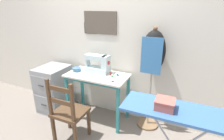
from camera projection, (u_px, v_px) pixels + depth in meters
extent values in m
plane|color=gray|center=(91.00, 126.00, 2.66)|extent=(14.00, 14.00, 0.00)
cube|color=silver|center=(106.00, 37.00, 2.69)|extent=(10.00, 0.05, 2.55)
cube|color=brown|center=(100.00, 23.00, 2.61)|extent=(0.54, 0.02, 0.33)
cube|color=black|center=(90.00, 28.00, 2.71)|extent=(0.21, 0.01, 0.17)
cube|color=silver|center=(97.00, 75.00, 2.60)|extent=(0.93, 0.49, 0.02)
cube|color=teal|center=(90.00, 83.00, 2.44)|extent=(0.85, 0.03, 0.04)
cube|color=teal|center=(68.00, 98.00, 2.73)|extent=(0.04, 0.04, 0.74)
cube|color=teal|center=(118.00, 111.00, 2.40)|extent=(0.04, 0.04, 0.74)
cube|color=teal|center=(82.00, 88.00, 3.07)|extent=(0.04, 0.04, 0.74)
cube|color=teal|center=(128.00, 97.00, 2.75)|extent=(0.04, 0.04, 0.74)
cube|color=silver|center=(97.00, 70.00, 2.68)|extent=(0.38, 0.19, 0.08)
cube|color=silver|center=(106.00, 62.00, 2.58)|extent=(0.09, 0.16, 0.19)
cube|color=silver|center=(96.00, 57.00, 2.62)|extent=(0.33, 0.14, 0.07)
cube|color=silver|center=(88.00, 62.00, 2.71)|extent=(0.04, 0.10, 0.12)
cylinder|color=#B22D2D|center=(109.00, 63.00, 2.56)|extent=(0.02, 0.06, 0.06)
cylinder|color=#99999E|center=(106.00, 55.00, 2.54)|extent=(0.01, 0.01, 0.02)
cylinder|color=teal|center=(77.00, 69.00, 2.73)|extent=(0.13, 0.13, 0.06)
cylinder|color=#243D54|center=(77.00, 68.00, 2.72)|extent=(0.10, 0.10, 0.01)
cube|color=silver|center=(117.00, 80.00, 2.39)|extent=(0.07, 0.11, 0.00)
cube|color=silver|center=(118.00, 81.00, 2.38)|extent=(0.09, 0.09, 0.00)
torus|color=black|center=(113.00, 82.00, 2.35)|extent=(0.03, 0.03, 0.01)
torus|color=black|center=(112.00, 82.00, 2.35)|extent=(0.03, 0.03, 0.01)
cylinder|color=red|center=(111.00, 73.00, 2.59)|extent=(0.03, 0.03, 0.04)
cylinder|color=beige|center=(111.00, 72.00, 2.59)|extent=(0.04, 0.04, 0.00)
cylinder|color=beige|center=(111.00, 75.00, 2.60)|extent=(0.04, 0.04, 0.00)
cylinder|color=green|center=(112.00, 76.00, 2.51)|extent=(0.03, 0.03, 0.03)
cylinder|color=beige|center=(112.00, 75.00, 2.50)|extent=(0.03, 0.03, 0.00)
cylinder|color=beige|center=(112.00, 77.00, 2.51)|extent=(0.03, 0.03, 0.00)
cylinder|color=#2875C1|center=(117.00, 75.00, 2.55)|extent=(0.03, 0.03, 0.04)
cylinder|color=beige|center=(118.00, 73.00, 2.54)|extent=(0.04, 0.04, 0.00)
cylinder|color=beige|center=(117.00, 76.00, 2.55)|extent=(0.04, 0.04, 0.00)
cube|color=#513823|center=(70.00, 112.00, 2.28)|extent=(0.40, 0.38, 0.04)
cube|color=#513823|center=(69.00, 116.00, 2.56)|extent=(0.04, 0.04, 0.40)
cube|color=#513823|center=(89.00, 122.00, 2.43)|extent=(0.04, 0.04, 0.40)
cube|color=#513823|center=(54.00, 130.00, 2.28)|extent=(0.04, 0.04, 0.40)
cube|color=#513823|center=(75.00, 137.00, 2.15)|extent=(0.04, 0.04, 0.40)
cube|color=#513823|center=(49.00, 97.00, 2.12)|extent=(0.04, 0.04, 0.48)
cube|color=#513823|center=(72.00, 103.00, 1.99)|extent=(0.04, 0.04, 0.48)
cube|color=#513823|center=(59.00, 89.00, 2.00)|extent=(0.34, 0.02, 0.06)
cube|color=#513823|center=(61.00, 102.00, 2.06)|extent=(0.34, 0.02, 0.06)
cube|color=#93999E|center=(54.00, 89.00, 2.99)|extent=(0.44, 0.52, 0.78)
cube|color=gray|center=(41.00, 86.00, 2.71)|extent=(0.40, 0.01, 0.28)
cube|color=#333338|center=(41.00, 86.00, 2.70)|extent=(0.10, 0.01, 0.02)
cube|color=gray|center=(44.00, 105.00, 2.83)|extent=(0.40, 0.01, 0.28)
cube|color=#333338|center=(44.00, 105.00, 2.82)|extent=(0.10, 0.01, 0.02)
cylinder|color=#846647|center=(147.00, 123.00, 2.70)|extent=(0.32, 0.32, 0.03)
cylinder|color=#ADA89E|center=(150.00, 96.00, 2.53)|extent=(0.03, 0.03, 0.93)
ellipsoid|color=black|center=(153.00, 52.00, 2.30)|extent=(0.31, 0.23, 0.57)
sphere|color=brown|center=(155.00, 29.00, 2.20)|extent=(0.06, 0.06, 0.06)
cube|color=teal|center=(151.00, 56.00, 2.21)|extent=(0.27, 0.01, 0.48)
cube|color=#3D6BAD|center=(182.00, 112.00, 1.51)|extent=(1.04, 0.37, 0.02)
cube|color=#AD564C|center=(165.00, 104.00, 1.53)|extent=(0.16, 0.16, 0.08)
cube|color=#BE5F54|center=(165.00, 100.00, 1.51)|extent=(0.17, 0.16, 0.01)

